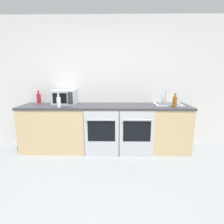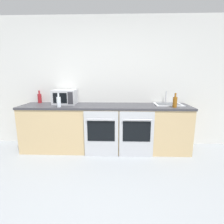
% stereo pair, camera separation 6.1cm
% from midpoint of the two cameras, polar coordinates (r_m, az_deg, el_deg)
% --- Properties ---
extents(wall_back, '(10.00, 0.06, 2.60)m').
position_cam_midpoint_polar(wall_back, '(3.67, -2.49, 9.45)').
color(wall_back, silver).
rests_on(wall_back, ground_plane).
extents(counter_back, '(3.22, 0.68, 0.89)m').
position_cam_midpoint_polar(counter_back, '(3.46, -2.71, -5.05)').
color(counter_back, tan).
rests_on(counter_back, ground_plane).
extents(oven_left, '(0.61, 0.06, 0.84)m').
position_cam_midpoint_polar(oven_left, '(3.15, -4.00, -7.20)').
color(oven_left, '#B7BABF').
rests_on(oven_left, ground_plane).
extents(oven_right, '(0.61, 0.06, 0.84)m').
position_cam_midpoint_polar(oven_right, '(3.16, 7.53, -7.21)').
color(oven_right, '#B7BABF').
rests_on(oven_right, ground_plane).
extents(microwave, '(0.44, 0.37, 0.28)m').
position_cam_midpoint_polar(microwave, '(3.60, -15.72, 4.75)').
color(microwave, '#B7BABF').
rests_on(microwave, counter_back).
extents(bottle_red, '(0.08, 0.08, 0.26)m').
position_cam_midpoint_polar(bottle_red, '(3.91, -23.19, 4.16)').
color(bottle_red, maroon).
rests_on(bottle_red, counter_back).
extents(bottle_clear, '(0.08, 0.08, 0.25)m').
position_cam_midpoint_polar(bottle_clear, '(3.29, -17.55, 3.24)').
color(bottle_clear, silver).
rests_on(bottle_clear, counter_back).
extents(bottle_amber, '(0.08, 0.08, 0.26)m').
position_cam_midpoint_polar(bottle_amber, '(3.31, 19.31, 3.21)').
color(bottle_amber, '#8C5114').
rests_on(bottle_amber, counter_back).
extents(sink, '(0.52, 0.43, 0.25)m').
position_cam_midpoint_polar(sink, '(3.58, 17.23, 2.55)').
color(sink, '#B7BABF').
rests_on(sink, counter_back).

